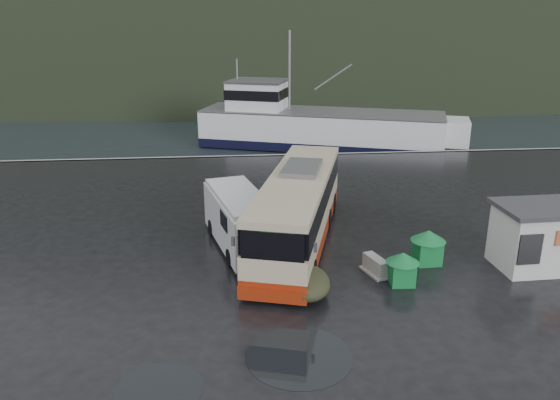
{
  "coord_description": "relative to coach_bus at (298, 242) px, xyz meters",
  "views": [
    {
      "loc": [
        -3.23,
        -21.03,
        10.29
      ],
      "look_at": [
        -0.85,
        4.18,
        1.7
      ],
      "focal_mm": 35.0,
      "sensor_mm": 36.0,
      "label": 1
    }
  ],
  "objects": [
    {
      "name": "fishing_trawler",
      "position": [
        5.36,
        25.59,
        0.0
      ],
      "size": [
        26.56,
        14.11,
        10.46
      ],
      "primitive_type": null,
      "rotation": [
        0.0,
        0.0,
        -0.34
      ],
      "color": "silver",
      "rests_on": "ground"
    },
    {
      "name": "ticket_kiosk",
      "position": [
        9.78,
        -3.65,
        0.0
      ],
      "size": [
        3.67,
        2.83,
        2.8
      ],
      "primitive_type": null,
      "rotation": [
        0.0,
        0.0,
        0.03
      ],
      "color": "silver",
      "rests_on": "ground"
    },
    {
      "name": "puddles",
      "position": [
        -2.67,
        -9.63,
        0.01
      ],
      "size": [
        7.32,
        4.28,
        0.01
      ],
      "color": "black",
      "rests_on": "ground"
    },
    {
      "name": "coach_bus",
      "position": [
        0.0,
        0.0,
        0.0
      ],
      "size": [
        6.47,
        12.9,
        3.54
      ],
      "primitive_type": null,
      "rotation": [
        0.0,
        0.0,
        -0.28
      ],
      "color": "#C0AD91",
      "rests_on": "ground"
    },
    {
      "name": "jersey_barrier_a",
      "position": [
        2.82,
        -3.62,
        0.0
      ],
      "size": [
        1.14,
        1.61,
        0.73
      ],
      "primitive_type": null,
      "rotation": [
        0.0,
        0.0,
        0.32
      ],
      "color": "#999993",
      "rests_on": "ground"
    },
    {
      "name": "waste_bin_left",
      "position": [
        5.32,
        -2.81,
        0.0
      ],
      "size": [
        1.13,
        1.13,
        1.52
      ],
      "primitive_type": null,
      "rotation": [
        0.0,
        0.0,
        0.04
      ],
      "color": "#157636",
      "rests_on": "ground"
    },
    {
      "name": "jersey_barrier_b",
      "position": [
        10.02,
        -3.38,
        0.0
      ],
      "size": [
        1.43,
        1.9,
        0.85
      ],
      "primitive_type": null,
      "rotation": [
        0.0,
        0.0,
        -0.38
      ],
      "color": "#999993",
      "rests_on": "ground"
    },
    {
      "name": "white_van",
      "position": [
        -2.74,
        -0.29,
        0.0
      ],
      "size": [
        3.59,
        6.63,
        2.64
      ],
      "primitive_type": null,
      "rotation": [
        0.0,
        0.0,
        0.24
      ],
      "color": "silver",
      "rests_on": "ground"
    },
    {
      "name": "harbor_water",
      "position": [
        0.12,
        107.15,
        0.0
      ],
      "size": [
        300.0,
        180.0,
        0.02
      ],
      "primitive_type": "cube",
      "color": "black",
      "rests_on": "ground"
    },
    {
      "name": "waste_bin_right",
      "position": [
        3.63,
        -4.61,
        0.0
      ],
      "size": [
        1.03,
        1.03,
        1.36
      ],
      "primitive_type": null,
      "rotation": [
        0.0,
        0.0,
        -0.05
      ],
      "color": "#157636",
      "rests_on": "ground"
    },
    {
      "name": "headland",
      "position": [
        10.12,
        247.15,
        0.0
      ],
      "size": [
        780.0,
        540.0,
        570.0
      ],
      "primitive_type": "ellipsoid",
      "color": "black",
      "rests_on": "ground"
    },
    {
      "name": "dome_tent",
      "position": [
        -0.34,
        -5.15,
        0.0
      ],
      "size": [
        1.98,
        2.69,
        1.02
      ],
      "primitive_type": null,
      "rotation": [
        0.0,
        0.0,
        -0.04
      ],
      "color": "#2E311D",
      "rests_on": "ground"
    },
    {
      "name": "quay_edge",
      "position": [
        0.12,
        17.15,
        0.0
      ],
      "size": [
        160.0,
        0.6,
        1.5
      ],
      "primitive_type": "cube",
      "color": "#999993",
      "rests_on": "ground"
    },
    {
      "name": "ground",
      "position": [
        0.12,
        -2.85,
        0.0
      ],
      "size": [
        160.0,
        160.0,
        0.0
      ],
      "primitive_type": "plane",
      "color": "black",
      "rests_on": "ground"
    }
  ]
}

